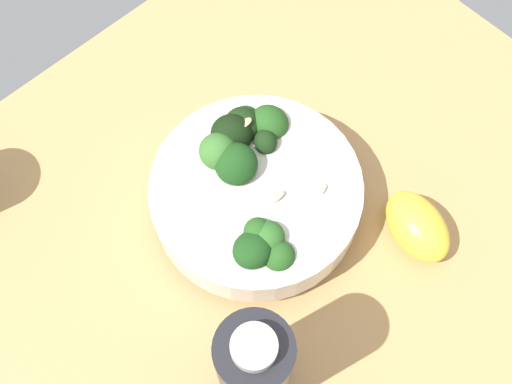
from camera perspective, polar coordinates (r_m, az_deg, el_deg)
name	(u,v)px	position (r cm, az deg, el deg)	size (l,w,h in cm)	color
ground_plane	(308,240)	(67.22, 4.64, -4.30)	(70.42, 70.42, 3.58)	tan
bowl_of_broccoli	(254,190)	(63.09, -0.15, 0.16)	(20.81, 20.81, 9.26)	silver
lemon_wedge	(417,226)	(65.07, 14.18, -2.98)	(7.98, 5.08, 4.72)	yellow
bottle_tall	(254,368)	(53.68, -0.15, -15.40)	(6.06, 6.06, 16.62)	black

